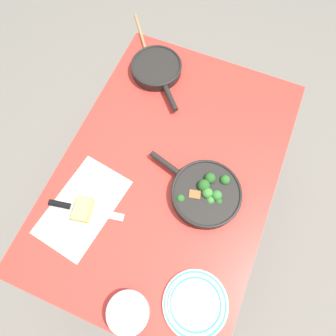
# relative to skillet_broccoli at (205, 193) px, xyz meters

# --- Properties ---
(ground_plane) EXTENTS (14.00, 14.00, 0.00)m
(ground_plane) POSITION_rel_skillet_broccoli_xyz_m (-0.04, -0.18, -0.76)
(ground_plane) COLOR slate
(dining_table_red) EXTENTS (1.24, 0.86, 0.73)m
(dining_table_red) POSITION_rel_skillet_broccoli_xyz_m (-0.04, -0.18, -0.11)
(dining_table_red) COLOR red
(dining_table_red) RESTS_ON ground_plane
(skillet_broccoli) EXTENTS (0.28, 0.41, 0.08)m
(skillet_broccoli) POSITION_rel_skillet_broccoli_xyz_m (0.00, 0.00, 0.00)
(skillet_broccoli) COLOR black
(skillet_broccoli) RESTS_ON dining_table_red
(skillet_eggs) EXTENTS (0.31, 0.30, 0.05)m
(skillet_eggs) POSITION_rel_skillet_broccoli_xyz_m (-0.48, -0.41, -0.00)
(skillet_eggs) COLOR black
(skillet_eggs) RESTS_ON dining_table_red
(wooden_spoon) EXTENTS (0.33, 0.26, 0.02)m
(wooden_spoon) POSITION_rel_skillet_broccoli_xyz_m (-0.57, -0.51, -0.02)
(wooden_spoon) COLOR #A87A4C
(wooden_spoon) RESTS_ON dining_table_red
(parchment_sheet) EXTENTS (0.40, 0.28, 0.00)m
(parchment_sheet) POSITION_rel_skillet_broccoli_xyz_m (0.23, -0.42, -0.03)
(parchment_sheet) COLOR silver
(parchment_sheet) RESTS_ON dining_table_red
(grater_knife) EXTENTS (0.08, 0.30, 0.02)m
(grater_knife) POSITION_rel_skillet_broccoli_xyz_m (0.24, -0.45, -0.02)
(grater_knife) COLOR silver
(grater_knife) RESTS_ON dining_table_red
(cheese_block) EXTENTS (0.10, 0.08, 0.05)m
(cheese_block) POSITION_rel_skillet_broccoli_xyz_m (0.24, -0.41, -0.00)
(cheese_block) COLOR #EACC66
(cheese_block) RESTS_ON dining_table_red
(dinner_plate_stack) EXTENTS (0.23, 0.23, 0.03)m
(dinner_plate_stack) POSITION_rel_skillet_broccoli_xyz_m (0.38, 0.11, -0.02)
(dinner_plate_stack) COLOR silver
(dinner_plate_stack) RESTS_ON dining_table_red
(prep_bowl_steel) EXTENTS (0.14, 0.14, 0.06)m
(prep_bowl_steel) POSITION_rel_skillet_broccoli_xyz_m (0.50, -0.10, -0.00)
(prep_bowl_steel) COLOR #B7B7BC
(prep_bowl_steel) RESTS_ON dining_table_red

